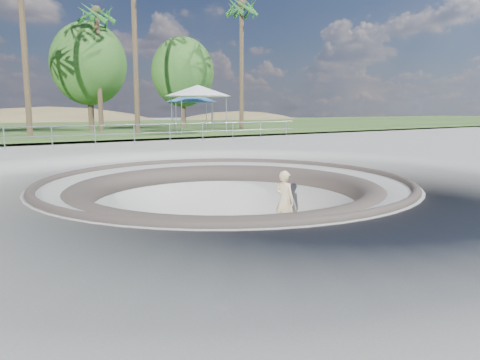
{
  "coord_description": "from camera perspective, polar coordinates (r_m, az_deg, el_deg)",
  "views": [
    {
      "loc": [
        -6.8,
        -10.91,
        2.02
      ],
      "look_at": [
        0.81,
        0.49,
        -0.1
      ],
      "focal_mm": 35.0,
      "sensor_mm": 36.0,
      "label": 1
    }
  ],
  "objects": [
    {
      "name": "palm_f",
      "position": [
        40.47,
        0.19,
        19.85
      ],
      "size": [
        2.6,
        2.6,
        11.05
      ],
      "color": "brown",
      "rests_on": "ground"
    },
    {
      "name": "skateboard",
      "position": [
        15.03,
        5.4,
        -6.11
      ],
      "size": [
        0.83,
        0.33,
        0.08
      ],
      "color": "#96653C",
      "rests_on": "ground"
    },
    {
      "name": "ground",
      "position": [
        13.01,
        -1.78,
        -0.14
      ],
      "size": [
        180.0,
        180.0,
        0.0
      ],
      "primitive_type": "plane",
      "color": "#ACABA6",
      "rests_on": "ground"
    },
    {
      "name": "bushy_tree_mid",
      "position": [
        38.96,
        -17.96,
        13.32
      ],
      "size": [
        5.82,
        5.29,
        8.39
      ],
      "color": "brown",
      "rests_on": "ground"
    },
    {
      "name": "safety_railing",
      "position": [
        23.93,
        -17.25,
        5.22
      ],
      "size": [
        25.0,
        0.06,
        1.03
      ],
      "color": "gray",
      "rests_on": "ground"
    },
    {
      "name": "canopy_white",
      "position": [
        32.97,
        -5.16,
        10.78
      ],
      "size": [
        6.37,
        6.37,
        3.31
      ],
      "color": "gray",
      "rests_on": "ground"
    },
    {
      "name": "palm_d",
      "position": [
        37.62,
        -17.09,
        18.37
      ],
      "size": [
        2.6,
        2.6,
        9.68
      ],
      "color": "brown",
      "rests_on": "ground"
    },
    {
      "name": "skater",
      "position": [
        14.81,
        5.46,
        -2.49
      ],
      "size": [
        0.6,
        0.78,
        1.9
      ],
      "primitive_type": "imported",
      "rotation": [
        0.0,
        0.0,
        1.8
      ],
      "color": "beige",
      "rests_on": "skateboard"
    },
    {
      "name": "bushy_tree_right",
      "position": [
        41.58,
        -6.99,
        12.91
      ],
      "size": [
        5.46,
        4.96,
        7.87
      ],
      "color": "brown",
      "rests_on": "ground"
    },
    {
      "name": "grass_strip",
      "position": [
        45.46,
        -25.24,
        5.69
      ],
      "size": [
        180.0,
        36.0,
        0.12
      ],
      "color": "#305020",
      "rests_on": "ground"
    },
    {
      "name": "distant_hills",
      "position": [
        69.49,
        -24.68,
        0.52
      ],
      "size": [
        103.2,
        45.0,
        28.6
      ],
      "color": "brown",
      "rests_on": "ground"
    },
    {
      "name": "canopy_blue",
      "position": [
        36.63,
        -5.93,
        9.94
      ],
      "size": [
        5.28,
        5.28,
        2.86
      ],
      "color": "gray",
      "rests_on": "ground"
    },
    {
      "name": "skate_bowl",
      "position": [
        13.42,
        -1.74,
        -7.88
      ],
      "size": [
        14.0,
        14.0,
        4.1
      ],
      "color": "#ACABA6",
      "rests_on": "ground"
    }
  ]
}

